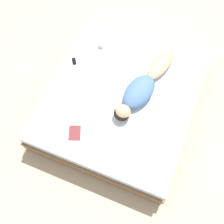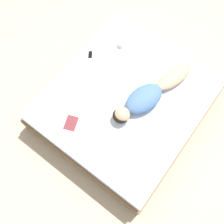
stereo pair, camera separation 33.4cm
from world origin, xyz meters
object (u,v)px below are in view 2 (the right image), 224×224
Objects in this scene: coffee_mug at (121,44)px; open_magazine at (79,125)px; cell_phone at (90,55)px; person at (149,95)px.

open_magazine is at bearing 102.93° from coffee_mug.
cell_phone is at bearing 56.65° from coffee_mug.
coffee_mug is 0.69× the size of cell_phone.
person reaches higher than coffee_mug.
coffee_mug is at bearing -15.84° from person.
open_magazine is at bearing 87.05° from cell_phone.
open_magazine is 3.41× the size of cell_phone.
cell_phone is at bearing -80.07° from open_magazine.
coffee_mug is 0.47m from cell_phone.
cell_phone is (1.04, -0.07, -0.09)m from person.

